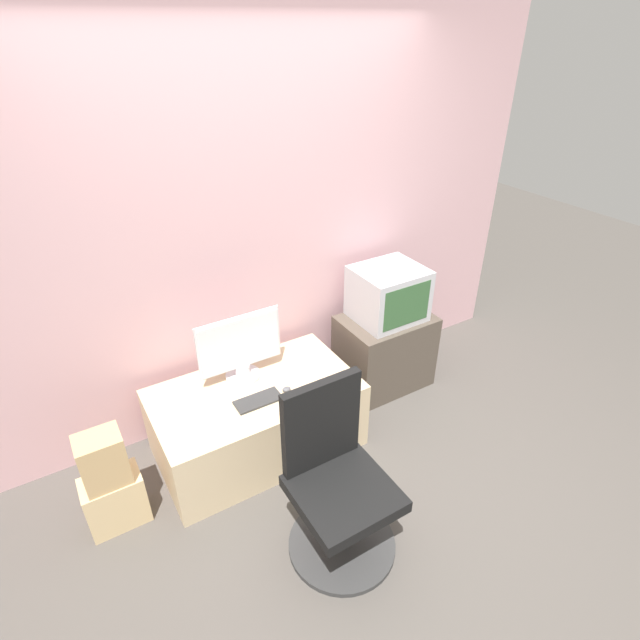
# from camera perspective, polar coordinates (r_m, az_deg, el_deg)

# --- Properties ---
(ground_plane) EXTENTS (12.00, 12.00, 0.00)m
(ground_plane) POSITION_cam_1_polar(r_m,az_deg,el_deg) (3.06, 5.06, -21.97)
(ground_plane) COLOR #4C4742
(wall_back) EXTENTS (4.40, 0.05, 2.60)m
(wall_back) POSITION_cam_1_polar(r_m,az_deg,el_deg) (3.20, -7.96, 9.96)
(wall_back) COLOR #CC9EA3
(wall_back) RESTS_ON ground_plane
(desk) EXTENTS (1.26, 0.72, 0.48)m
(desk) POSITION_cam_1_polar(r_m,az_deg,el_deg) (3.29, -7.24, -11.06)
(desk) COLOR #CCB289
(desk) RESTS_ON ground_plane
(side_stand) EXTENTS (0.66, 0.47, 0.58)m
(side_stand) POSITION_cam_1_polar(r_m,az_deg,el_deg) (3.81, 7.34, -3.52)
(side_stand) COLOR #4C4238
(side_stand) RESTS_ON ground_plane
(main_monitor) EXTENTS (0.54, 0.22, 0.44)m
(main_monitor) POSITION_cam_1_polar(r_m,az_deg,el_deg) (3.12, -9.11, -3.22)
(main_monitor) COLOR silver
(main_monitor) RESTS_ON desk
(keyboard) EXTENTS (0.28, 0.13, 0.01)m
(keyboard) POSITION_cam_1_polar(r_m,az_deg,el_deg) (3.04, -7.08, -9.11)
(keyboard) COLOR #2D2D2D
(keyboard) RESTS_ON desk
(mouse) EXTENTS (0.05, 0.04, 0.02)m
(mouse) POSITION_cam_1_polar(r_m,az_deg,el_deg) (3.09, -3.85, -7.89)
(mouse) COLOR #4C4C51
(mouse) RESTS_ON desk
(crt_tv) EXTENTS (0.47, 0.42, 0.38)m
(crt_tv) POSITION_cam_1_polar(r_m,az_deg,el_deg) (3.57, 7.81, 2.99)
(crt_tv) COLOR #B7B7BC
(crt_tv) RESTS_ON side_stand
(office_chair) EXTENTS (0.58, 0.58, 0.97)m
(office_chair) POSITION_cam_1_polar(r_m,az_deg,el_deg) (2.68, 1.92, -18.62)
(office_chair) COLOR #333333
(office_chair) RESTS_ON ground_plane
(cardboard_box_lower) EXTENTS (0.31, 0.20, 0.33)m
(cardboard_box_lower) POSITION_cam_1_polar(r_m,az_deg,el_deg) (3.14, -22.33, -18.52)
(cardboard_box_lower) COLOR #D1B27F
(cardboard_box_lower) RESTS_ON ground_plane
(cardboard_box_upper) EXTENTS (0.23, 0.18, 0.31)m
(cardboard_box_upper) POSITION_cam_1_polar(r_m,az_deg,el_deg) (2.92, -23.58, -14.43)
(cardboard_box_upper) COLOR tan
(cardboard_box_upper) RESTS_ON cardboard_box_lower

